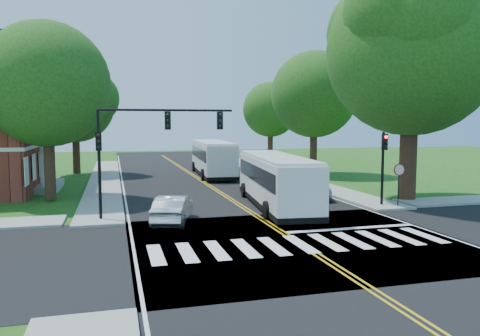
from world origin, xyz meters
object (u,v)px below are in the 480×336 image
object	(u,v)px
bus_follow	(213,157)
suv	(313,189)
bus_lead	(276,180)
hatchback	(173,209)
signal_nw	(145,136)
signal_ne	(383,158)
dark_sedan	(270,176)

from	to	relation	value
bus_follow	suv	distance (m)	16.04
bus_lead	suv	xyz separation A→B (m)	(3.58, 2.40, -1.01)
bus_follow	hatchback	world-z (taller)	bus_follow
hatchback	signal_nw	bearing A→B (deg)	-31.18
signal_ne	hatchback	world-z (taller)	signal_ne
hatchback	signal_ne	bearing A→B (deg)	-156.89
signal_ne	hatchback	size ratio (longest dim) A/B	1.02
hatchback	bus_lead	bearing A→B (deg)	-137.19
bus_lead	suv	world-z (taller)	bus_lead
signal_nw	bus_follow	world-z (taller)	signal_nw
dark_sedan	bus_follow	bearing A→B (deg)	-87.94
bus_lead	signal_ne	bearing A→B (deg)	170.06
hatchback	suv	xyz separation A→B (m)	(10.21, 5.60, -0.09)
bus_follow	suv	xyz separation A→B (m)	(3.73, -15.56, -1.12)
signal_ne	suv	xyz separation A→B (m)	(-2.63, 4.23, -2.33)
bus_follow	dark_sedan	world-z (taller)	bus_follow
suv	hatchback	bearing A→B (deg)	48.46
signal_nw	bus_follow	size ratio (longest dim) A/B	0.55
signal_nw	hatchback	xyz separation A→B (m)	(1.22, -1.36, -3.66)
signal_ne	suv	distance (m)	5.50
signal_ne	bus_follow	bearing A→B (deg)	107.81
hatchback	dark_sedan	world-z (taller)	hatchback
bus_follow	signal_nw	bearing A→B (deg)	72.55
bus_lead	bus_follow	bearing A→B (deg)	-83.02
signal_nw	bus_lead	bearing A→B (deg)	13.23
suv	dark_sedan	bearing A→B (deg)	-65.19
signal_ne	bus_lead	world-z (taller)	signal_ne
dark_sedan	bus_lead	bearing A→B (deg)	54.78
signal_nw	bus_lead	world-z (taller)	signal_nw
suv	bus_follow	bearing A→B (deg)	-56.81
signal_ne	bus_lead	bearing A→B (deg)	163.55
bus_follow	hatchback	bearing A→B (deg)	76.76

